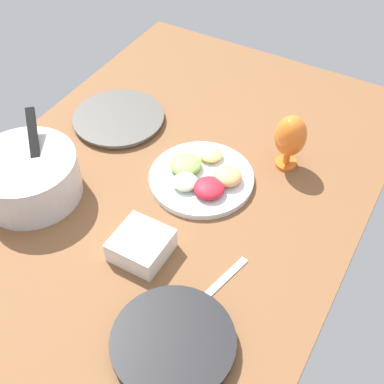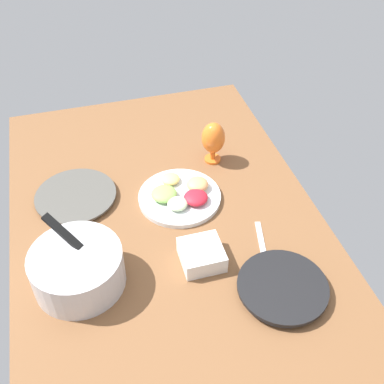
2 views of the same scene
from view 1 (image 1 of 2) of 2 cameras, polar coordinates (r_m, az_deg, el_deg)
The scene contains 8 objects.
ground_plane at distance 142.49cm, azimuth -3.18°, elevation -0.65°, with size 160.00×104.00×4.00cm, color brown.
dinner_plate_left at distance 113.21cm, azimuth -2.11°, elevation -16.46°, with size 26.94×26.94×3.16cm.
dinner_plate_right at distance 164.90cm, azimuth -8.18°, elevation 8.12°, with size 28.83×28.83×2.01cm.
mixing_bowl at distance 142.90cm, azimuth -17.83°, elevation 1.77°, with size 27.32×27.32×19.19cm.
fruit_platter at distance 142.64cm, azimuth 1.15°, elevation 1.74°, with size 29.45×29.45×5.51cm.
hurricane_glass_orange at distance 144.61cm, azimuth 10.91°, elevation 6.01°, with size 8.98×8.98×17.05cm.
square_bowl_white at distance 125.62cm, azimuth -5.68°, elevation -5.84°, with size 12.92×12.92×6.02cm.
fork_by_left_plate at distance 122.72cm, azimuth 3.29°, elevation -9.91°, with size 18.00×1.80×0.60cm, color silver.
Camera 1 is at (-79.92, -54.63, 102.56)cm, focal length 47.84 mm.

